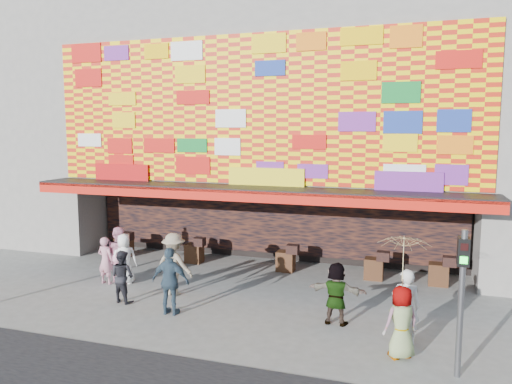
% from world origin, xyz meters
% --- Properties ---
extents(ground, '(90.00, 90.00, 0.00)m').
position_xyz_m(ground, '(0.00, 0.00, 0.00)').
color(ground, slate).
rests_on(ground, ground).
extents(shop_building, '(15.20, 9.40, 10.00)m').
position_xyz_m(shop_building, '(0.00, 8.18, 5.23)').
color(shop_building, gray).
rests_on(shop_building, ground).
extents(neighbor_left, '(11.00, 8.00, 12.00)m').
position_xyz_m(neighbor_left, '(-13.00, 8.00, 6.00)').
color(neighbor_left, gray).
rests_on(neighbor_left, ground).
extents(signal_right, '(0.22, 0.20, 3.00)m').
position_xyz_m(signal_right, '(6.20, -1.50, 1.86)').
color(signal_right, '#59595B').
rests_on(signal_right, ground).
extents(ped_a, '(0.94, 0.84, 1.62)m').
position_xyz_m(ped_a, '(-3.53, 1.62, 0.81)').
color(ped_a, white).
rests_on(ped_a, ground).
extents(ped_b, '(0.58, 0.41, 1.52)m').
position_xyz_m(ped_b, '(-4.09, 1.42, 0.76)').
color(ped_b, '#BE7B8E').
rests_on(ped_b, ground).
extents(ped_c, '(0.82, 0.69, 1.50)m').
position_xyz_m(ped_c, '(-2.63, 0.14, 0.75)').
color(ped_c, black).
rests_on(ped_c, ground).
extents(ped_d, '(1.29, 0.85, 1.87)m').
position_xyz_m(ped_d, '(-1.51, 1.15, 0.93)').
color(ped_d, gray).
rests_on(ped_d, ground).
extents(ped_e, '(1.07, 0.46, 1.82)m').
position_xyz_m(ped_e, '(-0.86, -0.30, 0.91)').
color(ped_e, '#314657').
rests_on(ped_e, ground).
extents(ped_f, '(1.52, 0.58, 1.61)m').
position_xyz_m(ped_f, '(3.44, 0.43, 0.80)').
color(ped_f, gray).
rests_on(ped_f, ground).
extents(ped_g, '(0.93, 0.85, 1.60)m').
position_xyz_m(ped_g, '(5.08, -1.00, 0.80)').
color(ped_g, gray).
rests_on(ped_g, ground).
extents(ped_h, '(0.67, 0.47, 1.77)m').
position_xyz_m(ped_h, '(5.14, -0.22, 0.88)').
color(ped_h, silver).
rests_on(ped_h, ground).
extents(ped_i, '(1.10, 1.04, 1.80)m').
position_xyz_m(ped_i, '(-3.79, 1.75, 0.90)').
color(ped_i, pink).
rests_on(ped_i, ground).
extents(parasol, '(1.44, 1.45, 1.95)m').
position_xyz_m(parasol, '(5.08, -1.00, 2.20)').
color(parasol, '#F6E19B').
rests_on(parasol, ground).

